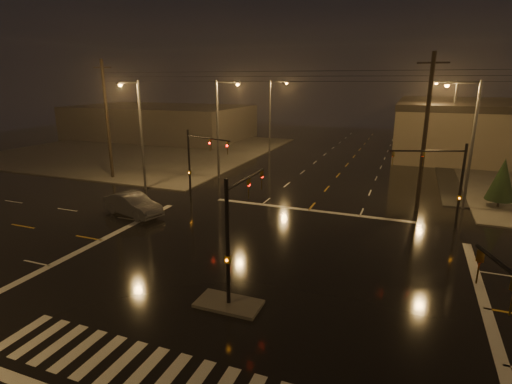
% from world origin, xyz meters
% --- Properties ---
extents(ground, '(140.00, 140.00, 0.00)m').
position_xyz_m(ground, '(0.00, 0.00, 0.00)').
color(ground, black).
rests_on(ground, ground).
extents(sidewalk_nw, '(36.00, 36.00, 0.12)m').
position_xyz_m(sidewalk_nw, '(-30.00, 30.00, 0.06)').
color(sidewalk_nw, '#42403B').
rests_on(sidewalk_nw, ground).
extents(median_island, '(3.00, 1.60, 0.15)m').
position_xyz_m(median_island, '(0.00, -4.00, 0.07)').
color(median_island, '#42403B').
rests_on(median_island, ground).
extents(crosswalk, '(15.00, 2.60, 0.01)m').
position_xyz_m(crosswalk, '(0.00, -9.00, 0.01)').
color(crosswalk, beige).
rests_on(crosswalk, ground).
extents(stop_bar_far, '(16.00, 0.50, 0.01)m').
position_xyz_m(stop_bar_far, '(0.00, 11.00, 0.01)').
color(stop_bar_far, beige).
rests_on(stop_bar_far, ground).
extents(commercial_block, '(30.00, 18.00, 5.60)m').
position_xyz_m(commercial_block, '(-35.00, 42.00, 2.80)').
color(commercial_block, '#453E3C').
rests_on(commercial_block, ground).
extents(signal_mast_median, '(0.25, 4.59, 6.00)m').
position_xyz_m(signal_mast_median, '(0.00, -3.07, 3.75)').
color(signal_mast_median, black).
rests_on(signal_mast_median, ground).
extents(signal_mast_ne, '(4.84, 1.86, 6.00)m').
position_xyz_m(signal_mast_ne, '(9.50, 10.14, 3.79)').
color(signal_mast_ne, black).
rests_on(signal_mast_ne, ground).
extents(signal_mast_nw, '(4.84, 1.86, 6.00)m').
position_xyz_m(signal_mast_nw, '(-9.50, 10.14, 3.79)').
color(signal_mast_nw, black).
rests_on(signal_mast_nw, ground).
extents(streetlight_1, '(2.77, 0.32, 10.00)m').
position_xyz_m(streetlight_1, '(-11.18, 18.00, 5.80)').
color(streetlight_1, '#38383A').
rests_on(streetlight_1, ground).
extents(streetlight_2, '(2.77, 0.32, 10.00)m').
position_xyz_m(streetlight_2, '(-11.18, 34.00, 5.80)').
color(streetlight_2, '#38383A').
rests_on(streetlight_2, ground).
extents(streetlight_3, '(2.77, 0.32, 10.00)m').
position_xyz_m(streetlight_3, '(11.18, 16.00, 5.80)').
color(streetlight_3, '#38383A').
rests_on(streetlight_3, ground).
extents(streetlight_4, '(2.77, 0.32, 10.00)m').
position_xyz_m(streetlight_4, '(11.18, 36.00, 5.80)').
color(streetlight_4, '#38383A').
rests_on(streetlight_4, ground).
extents(streetlight_5, '(0.32, 2.77, 10.00)m').
position_xyz_m(streetlight_5, '(-16.00, 11.18, 5.80)').
color(streetlight_5, '#38383A').
rests_on(streetlight_5, ground).
extents(utility_pole_0, '(2.20, 0.32, 12.00)m').
position_xyz_m(utility_pole_0, '(-22.00, 14.00, 6.13)').
color(utility_pole_0, black).
rests_on(utility_pole_0, ground).
extents(utility_pole_1, '(2.20, 0.32, 12.00)m').
position_xyz_m(utility_pole_1, '(8.00, 14.00, 6.13)').
color(utility_pole_1, black).
rests_on(utility_pole_1, ground).
extents(conifer_0, '(2.16, 2.16, 4.08)m').
position_xyz_m(conifer_0, '(14.12, 17.09, 2.39)').
color(conifer_0, black).
rests_on(conifer_0, ground).
extents(car_crossing, '(5.43, 3.09, 1.69)m').
position_xyz_m(car_crossing, '(-12.23, 4.90, 0.85)').
color(car_crossing, '#56595E').
rests_on(car_crossing, ground).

